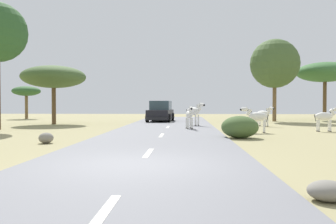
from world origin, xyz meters
TOP-DOWN VIEW (x-y plane):
  - ground_plane at (0.00, 0.00)m, footprint 90.00×90.00m
  - road at (0.04, 0.00)m, footprint 6.00×64.00m
  - lane_markings at (0.04, -1.00)m, footprint 0.16×56.00m
  - zebra_0 at (1.41, 12.50)m, footprint 0.51×1.47m
  - zebra_1 at (1.76, 15.75)m, footprint 1.39×1.34m
  - zebra_2 at (4.93, 10.33)m, footprint 1.51×0.47m
  - zebra_3 at (8.91, 11.34)m, footprint 1.48×0.39m
  - zebra_4 at (6.52, 15.86)m, footprint 1.13×1.21m
  - car_0 at (-0.95, 21.54)m, footprint 2.26×4.46m
  - tree_0 at (-8.84, 17.90)m, footprint 4.83×4.83m
  - tree_1 at (14.38, 25.69)m, footprint 5.31×5.31m
  - tree_4 at (-15.22, 27.20)m, footprint 2.85×2.85m
  - tree_5 at (8.97, 22.83)m, footprint 4.27×4.27m
  - bush_0 at (3.61, 7.38)m, footprint 1.66×1.50m
  - rock_0 at (3.42, -2.97)m, footprint 0.64×0.59m
  - rock_2 at (-4.26, 4.88)m, footprint 0.56×0.61m

SIDE VIEW (x-z plane):
  - ground_plane at x=0.00m, z-range 0.00..0.00m
  - road at x=0.04m, z-range 0.00..0.05m
  - lane_markings at x=0.04m, z-range 0.05..0.06m
  - rock_0 at x=3.42m, z-range 0.00..0.33m
  - rock_2 at x=-4.26m, z-range 0.00..0.42m
  - bush_0 at x=3.61m, z-range 0.00..1.00m
  - zebra_3 at x=8.91m, z-range 0.13..1.53m
  - zebra_4 at x=6.52m, z-range 0.13..1.53m
  - zebra_2 at x=4.93m, z-range 0.14..1.56m
  - car_0 at x=-0.95m, z-range -0.02..1.72m
  - zebra_0 at x=1.41m, z-range 0.18..1.57m
  - zebra_1 at x=1.76m, z-range 0.21..1.82m
  - tree_4 at x=-15.22m, z-range 1.14..4.49m
  - tree_0 at x=-8.84m, z-range 1.36..5.79m
  - tree_1 at x=14.38m, z-range 1.78..7.25m
  - tree_5 at x=8.97m, z-range 1.44..8.63m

